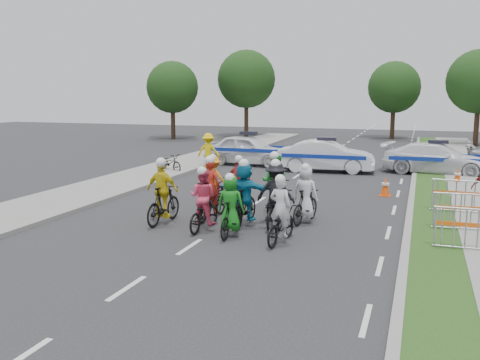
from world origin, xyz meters
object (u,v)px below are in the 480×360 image
(barrier_2, at_px, (465,198))
(tree_0, at_px, (172,87))
(rider_8, at_px, (275,191))
(cone_1, at_px, (457,176))
(rider_4, at_px, (276,201))
(police_car_0, at_px, (248,150))
(marshal_hiviz, at_px, (208,151))
(rider_0, at_px, (281,220))
(cone_0, at_px, (385,187))
(rider_6, at_px, (211,198))
(police_car_1, at_px, (326,156))
(rider_9, at_px, (240,188))
(tree_1, at_px, (480,82))
(barrier_0, at_px, (478,232))
(barrier_1, at_px, (471,214))
(rider_3, at_px, (163,198))
(rider_1, at_px, (231,212))
(rider_10, at_px, (214,185))
(police_car_2, at_px, (437,159))
(rider_5, at_px, (245,198))
(tree_4, at_px, (394,87))
(rider_2, at_px, (203,206))
(rider_7, at_px, (305,200))
(parked_bike, at_px, (170,163))
(tree_3, at_px, (246,79))

(barrier_2, relative_size, tree_0, 0.32)
(rider_8, distance_m, cone_1, 9.66)
(rider_4, relative_size, police_car_0, 0.42)
(rider_4, bearing_deg, marshal_hiviz, -59.29)
(rider_0, height_order, rider_8, rider_8)
(marshal_hiviz, height_order, cone_0, marshal_hiviz)
(rider_6, xyz_separation_m, cone_0, (4.76, 5.47, -0.30))
(rider_4, bearing_deg, police_car_1, -87.98)
(rider_0, distance_m, rider_9, 4.23)
(marshal_hiviz, relative_size, tree_1, 0.26)
(marshal_hiviz, relative_size, cone_1, 2.54)
(barrier_0, bearing_deg, police_car_1, 114.87)
(rider_9, height_order, barrier_1, rider_9)
(rider_3, relative_size, cone_1, 2.80)
(rider_1, distance_m, cone_1, 12.35)
(rider_10, distance_m, police_car_2, 12.35)
(barrier_1, height_order, cone_1, barrier_1)
(marshal_hiviz, xyz_separation_m, barrier_1, (11.46, -9.40, -0.33))
(barrier_1, xyz_separation_m, cone_0, (-2.55, 4.85, -0.22))
(rider_1, bearing_deg, rider_5, -89.20)
(rider_0, distance_m, tree_4, 33.10)
(rider_0, bearing_deg, cone_1, -107.31)
(cone_1, bearing_deg, barrier_1, -90.87)
(rider_2, relative_size, rider_5, 0.93)
(barrier_0, relative_size, tree_4, 0.32)
(rider_7, xyz_separation_m, tree_1, (6.80, 26.61, 3.84))
(rider_2, bearing_deg, rider_9, -88.31)
(parked_bike, xyz_separation_m, tree_0, (-7.89, 16.67, 3.75))
(barrier_0, relative_size, barrier_1, 1.00)
(rider_10, relative_size, tree_1, 0.26)
(tree_0, xyz_separation_m, tree_3, (5.00, 4.00, 0.70))
(rider_7, height_order, marshal_hiviz, same)
(cone_0, bearing_deg, rider_10, -146.30)
(cone_1, distance_m, tree_0, 26.57)
(rider_0, relative_size, barrier_2, 0.90)
(rider_1, distance_m, rider_6, 2.10)
(cone_1, bearing_deg, rider_2, -124.76)
(rider_2, distance_m, rider_10, 3.30)
(rider_9, xyz_separation_m, marshal_hiviz, (-4.49, 8.32, 0.20))
(police_car_2, distance_m, barrier_0, 13.18)
(rider_5, distance_m, cone_0, 6.90)
(rider_8, bearing_deg, rider_1, 80.51)
(rider_9, distance_m, tree_3, 29.01)
(marshal_hiviz, distance_m, barrier_1, 14.83)
(barrier_2, xyz_separation_m, tree_1, (2.30, 24.13, 3.98))
(police_car_0, bearing_deg, tree_4, -13.61)
(rider_4, relative_size, barrier_0, 0.99)
(tree_3, bearing_deg, cone_1, -51.71)
(rider_5, distance_m, marshal_hiviz, 11.76)
(rider_9, relative_size, cone_0, 2.54)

